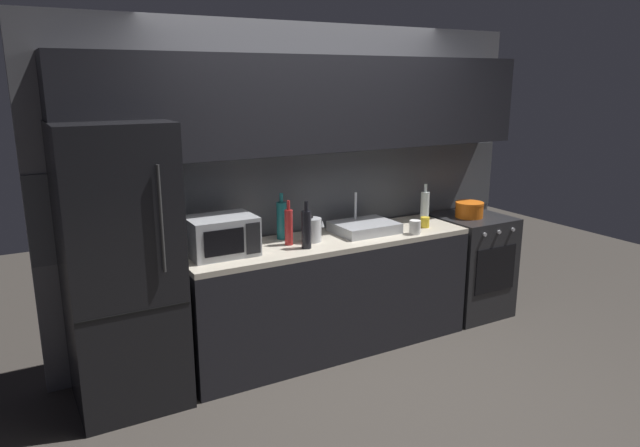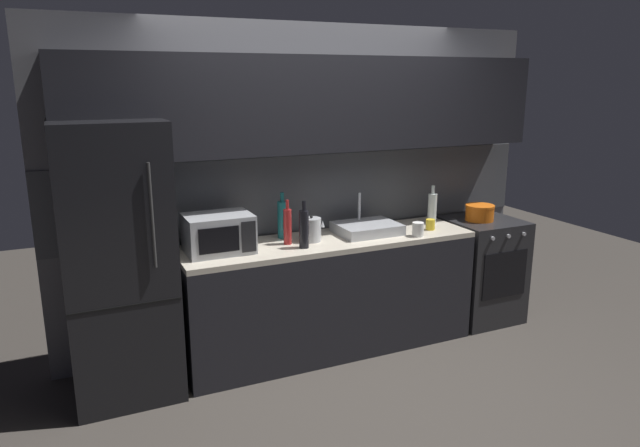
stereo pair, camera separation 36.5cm
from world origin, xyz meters
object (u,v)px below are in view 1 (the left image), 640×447
Objects in this scene: wine_bottle_clear at (425,206)px; wine_bottle_dark at (306,229)px; cooking_pot at (469,210)px; oven_range at (470,265)px; mug_yellow at (425,222)px; refrigerator at (121,268)px; microwave at (221,236)px; wine_bottle_teal at (282,220)px; mug_white at (415,227)px; wine_bottle_red at (289,227)px; kettle at (312,230)px.

wine_bottle_clear is 0.94× the size of wine_bottle_dark.
cooking_pot is at bearing -9.97° from wine_bottle_clear.
mug_yellow reaches higher than oven_range.
mug_yellow is (1.13, 0.05, -0.10)m from wine_bottle_dark.
wine_bottle_clear is (2.52, 0.08, 0.11)m from refrigerator.
wine_bottle_clear is (1.84, 0.06, -0.00)m from microwave.
wine_bottle_clear reaches higher than cooking_pot.
wine_bottle_teal is 3.23× the size of mug_white.
cooking_pot is (0.77, 0.21, 0.01)m from mug_white.
mug_yellow is (-0.13, -0.16, -0.09)m from wine_bottle_clear.
microwave is 0.51m from wine_bottle_red.
cooking_pot is (0.57, 0.09, 0.03)m from mug_yellow.
microwave is at bearing 176.47° from mug_yellow.
wine_bottle_clear reaches higher than kettle.
mug_yellow is at bearing -12.90° from wine_bottle_teal.
microwave reaches higher than cooking_pot.
refrigerator reaches higher than oven_range.
mug_white is (0.99, -0.22, -0.08)m from wine_bottle_red.
oven_range is 1.85m from wine_bottle_dark.
microwave is 0.60m from wine_bottle_dark.
refrigerator reaches higher than mug_white.
wine_bottle_dark is at bearing -6.07° from refrigerator.
wine_bottle_clear reaches higher than mug_white.
wine_bottle_clear is 0.92× the size of wine_bottle_teal.
wine_bottle_red is at bearing 0.33° from refrigerator.
wine_bottle_teal is at bearing 81.08° from wine_bottle_red.
wine_bottle_teal is at bearing 174.06° from cooking_pot.
wine_bottle_red is 1.21m from mug_yellow.
wine_bottle_teal is (1.22, 0.18, 0.13)m from refrigerator.
kettle is 1.58m from cooking_pot.
microwave is 2.28m from cooking_pot.
kettle is 0.57× the size of wine_bottle_teal.
mug_white is at bearing -138.99° from wine_bottle_clear.
refrigerator is 2.04× the size of oven_range.
wine_bottle_teal is (0.54, 0.16, 0.01)m from microwave.
wine_bottle_dark reaches higher than oven_range.
mug_yellow is at bearing -2.09° from refrigerator.
wine_bottle_dark is (0.58, -0.15, 0.01)m from microwave.
microwave reaches higher than kettle.
wine_bottle_dark reaches higher than kettle.
wine_bottle_dark is 3.14× the size of mug_white.
refrigerator is 9.18× the size of kettle.
wine_bottle_teal is 1.44× the size of cooking_pot.
refrigerator is 2.52m from wine_bottle_clear.
wine_bottle_dark reaches higher than wine_bottle_clear.
refrigerator is at bearing -178.45° from microwave.
refrigerator is at bearing -171.56° from wine_bottle_teal.
refrigerator is 4.00× the size of microwave.
refrigerator is 0.69m from microwave.
kettle is 0.83m from mug_white.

